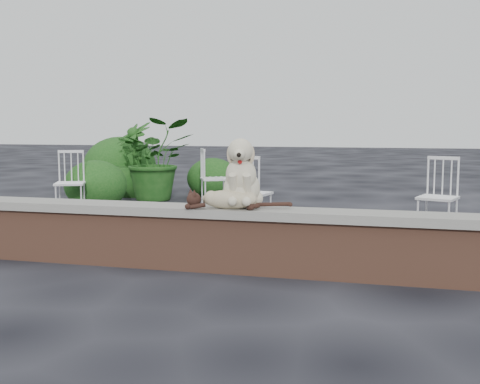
% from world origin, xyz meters
% --- Properties ---
extents(ground, '(60.00, 60.00, 0.00)m').
position_xyz_m(ground, '(0.00, 0.00, 0.00)').
color(ground, black).
rests_on(ground, ground).
extents(brick_wall, '(6.00, 0.30, 0.50)m').
position_xyz_m(brick_wall, '(0.00, 0.00, 0.25)').
color(brick_wall, brown).
rests_on(brick_wall, ground).
extents(capstone, '(6.20, 0.40, 0.08)m').
position_xyz_m(capstone, '(0.00, 0.00, 0.54)').
color(capstone, slate).
rests_on(capstone, brick_wall).
extents(dog, '(0.50, 0.61, 0.64)m').
position_xyz_m(dog, '(0.61, 0.07, 0.90)').
color(dog, beige).
rests_on(dog, capstone).
extents(cat, '(1.14, 0.45, 0.19)m').
position_xyz_m(cat, '(0.53, -0.08, 0.67)').
color(cat, tan).
rests_on(cat, capstone).
extents(chair_c, '(0.66, 0.66, 0.94)m').
position_xyz_m(chair_c, '(0.21, 2.16, 0.47)').
color(chair_c, white).
rests_on(chair_c, ground).
extents(chair_d, '(0.71, 0.71, 0.94)m').
position_xyz_m(chair_d, '(2.47, 2.30, 0.47)').
color(chair_d, white).
rests_on(chair_d, ground).
extents(chair_a, '(0.73, 0.73, 0.94)m').
position_xyz_m(chair_a, '(-2.72, 2.73, 0.47)').
color(chair_a, white).
rests_on(chair_a, ground).
extents(chair_e, '(0.75, 0.75, 0.94)m').
position_xyz_m(chair_e, '(-0.85, 4.00, 0.47)').
color(chair_e, white).
rests_on(chair_e, ground).
extents(potted_plant_a, '(1.65, 1.57, 1.44)m').
position_xyz_m(potted_plant_a, '(-2.08, 4.52, 0.72)').
color(potted_plant_a, '#154413').
rests_on(potted_plant_a, ground).
extents(potted_plant_b, '(1.08, 1.08, 1.37)m').
position_xyz_m(potted_plant_b, '(-2.68, 4.90, 0.69)').
color(potted_plant_b, '#154413').
rests_on(potted_plant_b, ground).
extents(shrubbery, '(3.26, 3.33, 1.15)m').
position_xyz_m(shrubbery, '(-2.82, 5.08, 0.45)').
color(shrubbery, '#154413').
rests_on(shrubbery, ground).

